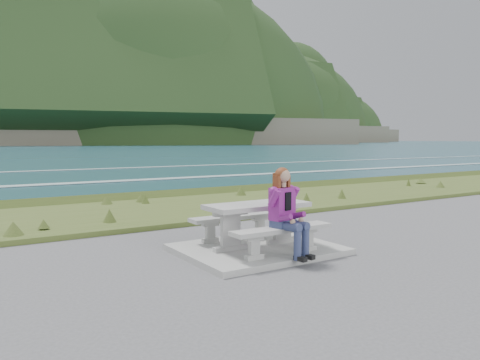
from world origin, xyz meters
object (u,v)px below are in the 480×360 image
object	(u,v)px
picnic_table	(257,213)
seated_woman	(289,224)
bench_seaward	(236,220)
bench_landward	(282,233)

from	to	relation	value
picnic_table	seated_woman	distance (m)	0.83
bench_seaward	seated_woman	distance (m)	1.54
picnic_table	bench_landward	size ratio (longest dim) A/B	1.00
seated_woman	bench_seaward	bearing A→B (deg)	80.42
bench_landward	bench_seaward	bearing A→B (deg)	90.00
picnic_table	seated_woman	bearing A→B (deg)	-87.32
bench_landward	bench_seaward	distance (m)	1.40
bench_landward	seated_woman	distance (m)	0.22
picnic_table	bench_landward	world-z (taller)	picnic_table
bench_landward	seated_woman	bearing A→B (deg)	-73.47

